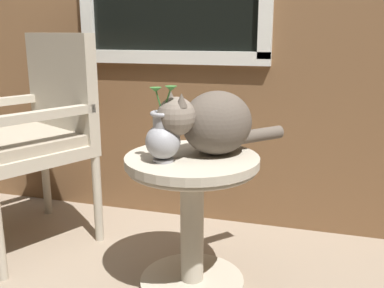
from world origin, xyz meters
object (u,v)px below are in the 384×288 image
Objects in this scene: wicker_side_table at (192,201)px; wicker_chair at (34,128)px; pewter_vase_with_ivy at (163,137)px; cat at (213,122)px.

wicker_side_table is 0.93m from wicker_chair.
wicker_side_table is 1.97× the size of pewter_vase_with_ivy.
pewter_vase_with_ivy reaches higher than cat.
wicker_side_table is 0.55× the size of wicker_chair.
pewter_vase_with_ivy is at bearing -129.76° from wicker_side_table.
wicker_chair is 0.87m from pewter_vase_with_ivy.
pewter_vase_with_ivy is (-0.08, -0.10, 0.28)m from wicker_side_table.
wicker_side_table is 0.31m from pewter_vase_with_ivy.
wicker_chair is at bearing 169.63° from cat.
cat is (0.95, -0.17, 0.12)m from wicker_chair.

